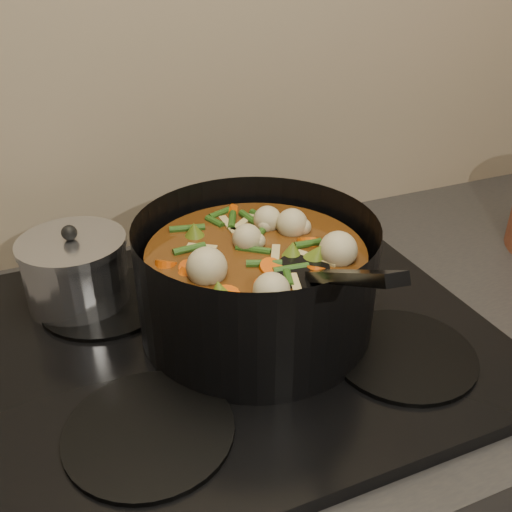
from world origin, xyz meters
name	(u,v)px	position (x,y,z in m)	size (l,w,h in m)	color
stovetop	(244,333)	(0.00, 1.93, 0.92)	(0.62, 0.54, 0.03)	black
stockpot	(256,280)	(0.02, 1.93, 1.00)	(0.38, 0.46, 0.22)	black
saucepan	(76,271)	(-0.19, 2.08, 0.98)	(0.15, 0.15, 0.12)	silver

